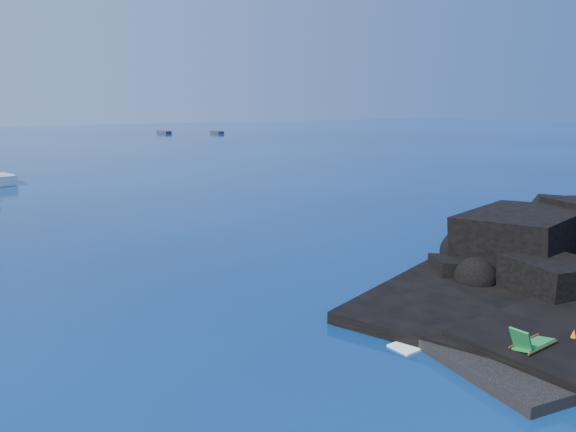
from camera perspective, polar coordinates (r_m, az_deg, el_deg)
name	(u,v)px	position (r m, az deg, el deg)	size (l,w,h in m)	color
ground	(468,385)	(17.18, 17.81, -16.05)	(400.00, 400.00, 0.00)	#031438
beach	(552,344)	(20.76, 25.27, -11.71)	(8.50, 6.00, 0.70)	black
surf_foam	(458,301)	(23.69, 16.93, -8.23)	(10.00, 8.00, 0.06)	white
deck_chair	(534,337)	(18.60, 23.73, -11.22)	(1.65, 0.72, 1.13)	#197231
towel	(538,312)	(22.34, 24.04, -8.94)	(1.96, 0.93, 0.05)	beige
sunbather	(538,309)	(22.29, 24.07, -8.61)	(1.63, 0.40, 0.22)	tan
marker_cone	(573,338)	(19.87, 26.99, -10.97)	(0.35, 0.35, 0.54)	orange
distant_boat_a	(164,134)	(147.60, -12.48, 8.18)	(1.60, 5.13, 0.68)	#29292F
distant_boat_b	(217,134)	(144.93, -7.22, 8.30)	(1.55, 4.99, 0.66)	#25252A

